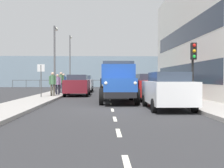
{
  "coord_description": "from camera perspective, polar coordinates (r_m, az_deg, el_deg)",
  "views": [
    {
      "loc": [
        0.39,
        12.67,
        1.46
      ],
      "look_at": [
        -0.21,
        -7.12,
        1.02
      ],
      "focal_mm": 43.3,
      "sensor_mm": 36.0,
      "label": 1
    }
  ],
  "objects": [
    {
      "name": "car_navy_kerbside_3",
      "position": [
        30.4,
        3.84,
        0.22
      ],
      "size": [
        1.85,
        4.44,
        1.72
      ],
      "color": "navy",
      "rests_on": "ground_plane"
    },
    {
      "name": "pedestrian_by_lamp",
      "position": [
        24.0,
        -10.71,
        0.7
      ],
      "size": [
        0.53,
        0.34,
        1.82
      ],
      "color": "black",
      "rests_on": "sidewalk_right"
    },
    {
      "name": "seawall_railing",
      "position": [
        40.61,
        -1.17,
        0.51
      ],
      "size": [
        28.08,
        0.08,
        1.2
      ],
      "color": "#4C5156",
      "rests_on": "ground_plane"
    },
    {
      "name": "car_teal_kerbside_2",
      "position": [
        24.32,
        5.23,
        -0.05
      ],
      "size": [
        1.77,
        4.57,
        1.72
      ],
      "color": "#1E6670",
      "rests_on": "ground_plane"
    },
    {
      "name": "truck_vintage_blue",
      "position": [
        15.82,
        1.28,
        0.27
      ],
      "size": [
        2.17,
        5.64,
        2.43
      ],
      "color": "black",
      "rests_on": "ground_plane"
    },
    {
      "name": "lamp_post_promenade",
      "position": [
        24.71,
        -11.97,
        6.51
      ],
      "size": [
        0.32,
        1.14,
        5.94
      ],
      "color": "#59595B",
      "rests_on": "sidewalk_right"
    },
    {
      "name": "pedestrian_couple_a",
      "position": [
        20.22,
        -12.43,
        0.44
      ],
      "size": [
        0.53,
        0.34,
        1.74
      ],
      "color": "#4C473D",
      "rests_on": "sidewalk_right"
    },
    {
      "name": "car_red_kerbside_1",
      "position": [
        18.07,
        7.65,
        -0.51
      ],
      "size": [
        1.88,
        4.37,
        1.72
      ],
      "color": "#B21E1E",
      "rests_on": "ground_plane"
    },
    {
      "name": "car_maroon_oppositeside_0",
      "position": [
        22.36,
        -7.28,
        -0.17
      ],
      "size": [
        1.95,
        4.28,
        1.72
      ],
      "color": "maroon",
      "rests_on": "ground_plane"
    },
    {
      "name": "sidewalk_left",
      "position": [
        22.46,
        11.15,
        -2.28
      ],
      "size": [
        2.21,
        38.71,
        0.15
      ],
      "primitive_type": "cube",
      "color": "#9E9993",
      "rests_on": "ground_plane"
    },
    {
      "name": "ground_plane",
      "position": [
        21.9,
        -0.7,
        -2.54
      ],
      "size": [
        80.0,
        80.0,
        0.0
      ],
      "primitive_type": "plane",
      "color": "#2D2D30"
    },
    {
      "name": "pedestrian_couple_b",
      "position": [
        21.76,
        -11.42,
        0.29
      ],
      "size": [
        0.53,
        0.34,
        1.61
      ],
      "color": "black",
      "rests_on": "sidewalk_right"
    },
    {
      "name": "car_white_kerbside_near",
      "position": [
        12.78,
        11.6,
        -1.27
      ],
      "size": [
        1.89,
        4.11,
        1.72
      ],
      "color": "white",
      "rests_on": "ground_plane"
    },
    {
      "name": "traffic_light_near",
      "position": [
        15.24,
        16.79,
        5.04
      ],
      "size": [
        0.28,
        0.41,
        3.2
      ],
      "color": "black",
      "rests_on": "sidewalk_left"
    },
    {
      "name": "road_centreline_markings",
      "position": [
        20.83,
        -0.65,
        -2.72
      ],
      "size": [
        0.12,
        33.71,
        0.01
      ],
      "color": "silver",
      "rests_on": "ground_plane"
    },
    {
      "name": "lamp_post_far",
      "position": [
        35.81,
        -8.85,
        5.67
      ],
      "size": [
        0.32,
        1.14,
        6.87
      ],
      "color": "#59595B",
      "rests_on": "sidewalk_right"
    },
    {
      "name": "pedestrian_strolling",
      "position": [
        25.66,
        -10.21,
        0.59
      ],
      "size": [
        0.53,
        0.34,
        1.72
      ],
      "color": "#4C473D",
      "rests_on": "sidewalk_right"
    },
    {
      "name": "street_sign",
      "position": [
        19.16,
        -14.76,
        1.91
      ],
      "size": [
        0.5,
        0.07,
        2.25
      ],
      "color": "#4C4C4C",
      "rests_on": "sidewalk_right"
    },
    {
      "name": "sea_horizon",
      "position": [
        44.22,
        -1.22,
        2.63
      ],
      "size": [
        80.0,
        0.8,
        5.0
      ],
      "primitive_type": "cube",
      "color": "gray",
      "rests_on": "ground_plane"
    },
    {
      "name": "car_silver_oppositeside_1",
      "position": [
        28.52,
        -6.08,
        0.14
      ],
      "size": [
        1.94,
        4.57,
        1.72
      ],
      "color": "#B7BABF",
      "rests_on": "ground_plane"
    },
    {
      "name": "sidewalk_right",
      "position": [
        22.3,
        -12.64,
        -2.31
      ],
      "size": [
        2.21,
        38.71,
        0.15
      ],
      "primitive_type": "cube",
      "color": "#9E9993",
      "rests_on": "ground_plane"
    }
  ]
}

